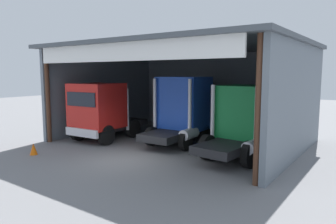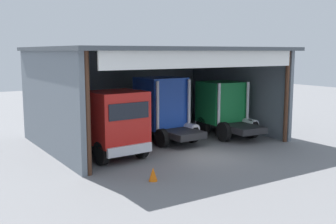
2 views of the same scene
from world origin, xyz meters
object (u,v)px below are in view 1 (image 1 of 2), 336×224
truck_blue_center_bay (182,109)px  traffic_cone (33,149)px  truck_red_center_left_bay (101,110)px  tool_cart (210,126)px  truck_green_center_right_bay (244,120)px  oil_drum (186,122)px

truck_blue_center_bay → traffic_cone: truck_blue_center_bay is taller
truck_red_center_left_bay → tool_cart: 6.91m
traffic_cone → tool_cart: bearing=64.6°
truck_green_center_right_bay → tool_cart: bearing=138.2°
truck_green_center_right_bay → tool_cart: truck_green_center_right_bay is taller
tool_cart → traffic_cone: size_ratio=1.79×
truck_blue_center_bay → tool_cart: (0.07, 3.18, -1.42)m
truck_blue_center_bay → traffic_cone: bearing=-127.5°
oil_drum → tool_cart: tool_cart is taller
oil_drum → tool_cart: size_ratio=0.91×
traffic_cone → truck_red_center_left_bay: bearing=87.1°
traffic_cone → truck_blue_center_bay: bearing=54.8°
traffic_cone → oil_drum: bearing=77.7°
oil_drum → traffic_cone: oil_drum is taller
truck_blue_center_bay → oil_drum: truck_blue_center_bay is taller
truck_green_center_right_bay → traffic_cone: size_ratio=8.45×
oil_drum → traffic_cone: 10.39m
truck_red_center_left_bay → traffic_cone: truck_red_center_left_bay is taller
tool_cart → oil_drum: bearing=162.5°
truck_red_center_left_bay → truck_green_center_right_bay: size_ratio=1.07×
truck_red_center_left_bay → traffic_cone: (-0.21, -4.14, -1.46)m
truck_green_center_right_bay → traffic_cone: bearing=-142.2°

